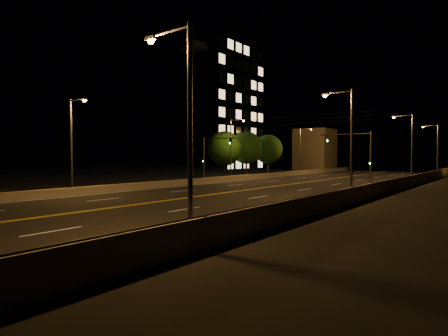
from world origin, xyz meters
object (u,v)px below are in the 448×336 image
Objects in this scene: tree_0 at (224,149)px; streetlight_6 at (301,147)px; streetlight_2 at (410,143)px; building_tower at (193,111)px; streetlight_3 at (436,146)px; tree_2 at (268,149)px; streetlight_5 at (232,145)px; traffic_signal_left at (210,154)px; streetlight_4 at (73,139)px; traffic_signal_right at (360,154)px; tree_1 at (246,148)px; streetlight_1 at (348,137)px; streetlight_0 at (185,118)px.

streetlight_6 is at bearing 77.93° from tree_0.
streetlight_2 is 41.18m from building_tower.
streetlight_3 is 28.25m from tree_2.
streetlight_5 reaches higher than tree_0.
tree_2 is at bearing 104.41° from traffic_signal_left.
streetlight_4 reaches higher than traffic_signal_right.
traffic_signal_right is 30.89m from tree_1.
traffic_signal_left is 0.23× the size of building_tower.
streetlight_1 is at bearing -50.68° from tree_2.
streetlight_1 is 1.48× the size of traffic_signal_right.
tree_0 is at bearing 145.68° from streetlight_1.
streetlight_5 is at bearing 162.39° from traffic_signal_right.
streetlight_3 is at bearing 43.98° from tree_0.
streetlight_5 is at bearing -90.00° from streetlight_6.
tree_2 is (13.62, 6.15, -7.54)m from building_tower.
building_tower is at bearing 173.66° from streetlight_2.
tree_1 is (-26.80, 3.50, -0.17)m from streetlight_2.
streetlight_1 is at bearing -59.22° from streetlight_6.
traffic_signal_right is 0.23× the size of building_tower.
streetlight_3 reaches higher than traffic_signal_left.
streetlight_1 is 30.76m from tree_0.
tree_0 is at bearing 158.00° from traffic_signal_right.
streetlight_6 is 0.34× the size of building_tower.
streetlight_0 is 26.00m from traffic_signal_right.
traffic_signal_left is (1.14, -6.31, -1.31)m from streetlight_5.
tree_2 is at bearing 129.32° from streetlight_1.
streetlight_1 is at bearing 25.75° from streetlight_4.
tree_0 is (-3.98, 3.33, -0.42)m from streetlight_5.
building_tower is (-38.76, 18.71, 8.53)m from traffic_signal_right.
streetlight_6 is 1.48× the size of traffic_signal_left.
streetlight_1 is 36.94m from tree_1.
streetlight_0 is 1.00× the size of streetlight_5.
streetlight_4 reaches higher than tree_2.
streetlight_3 is 31.43m from tree_1.
streetlight_2 is 1.00× the size of streetlight_5.
traffic_signal_left is at bearing 128.05° from streetlight_0.
streetlight_0 is 1.12× the size of tree_1.
tree_0 is at bearing -102.07° from streetlight_6.
streetlight_4 is 27.96m from tree_0.
building_tower is (-20.01, 18.71, 8.53)m from traffic_signal_left.
streetlight_5 is at bearing 90.00° from streetlight_4.
streetlight_0 is 32.94m from traffic_signal_left.
traffic_signal_right is 0.78× the size of tree_2.
streetlight_3 is 0.34× the size of building_tower.
streetlight_1 is 1.48× the size of traffic_signal_left.
streetlight_4 is (-21.42, 7.89, 0.00)m from streetlight_0.
streetlight_0 is 1.48× the size of traffic_signal_right.
streetlight_6 is at bearing 120.78° from streetlight_1.
traffic_signal_left is at bearing -87.70° from streetlight_6.
streetlight_3 is 1.12× the size of tree_1.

